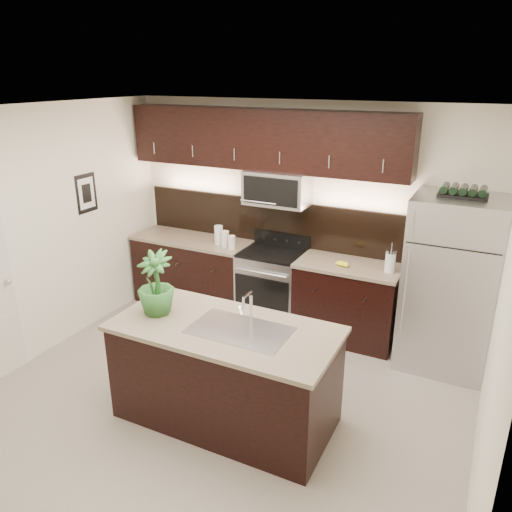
# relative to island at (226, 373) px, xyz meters

# --- Properties ---
(ground) EXTENTS (4.50, 4.50, 0.00)m
(ground) POSITION_rel_island_xyz_m (-0.18, 0.24, -0.47)
(ground) COLOR gray
(ground) RESTS_ON ground
(room_walls) EXTENTS (4.52, 4.02, 2.71)m
(room_walls) POSITION_rel_island_xyz_m (-0.29, 0.20, 1.22)
(room_walls) COLOR silver
(room_walls) RESTS_ON ground
(counter_run) EXTENTS (3.51, 0.65, 0.94)m
(counter_run) POSITION_rel_island_xyz_m (-0.63, 1.93, -0.00)
(counter_run) COLOR black
(counter_run) RESTS_ON ground
(upper_fixtures) EXTENTS (3.49, 0.40, 1.66)m
(upper_fixtures) POSITION_rel_island_xyz_m (-0.60, 2.07, 1.67)
(upper_fixtures) COLOR black
(upper_fixtures) RESTS_ON counter_run
(island) EXTENTS (1.96, 0.96, 0.94)m
(island) POSITION_rel_island_xyz_m (0.00, 0.00, 0.00)
(island) COLOR black
(island) RESTS_ON ground
(sink_faucet) EXTENTS (0.84, 0.50, 0.28)m
(sink_faucet) POSITION_rel_island_xyz_m (0.15, 0.01, 0.48)
(sink_faucet) COLOR silver
(sink_faucet) RESTS_ON island
(refrigerator) EXTENTS (0.89, 0.81, 1.85)m
(refrigerator) POSITION_rel_island_xyz_m (1.62, 1.87, 0.45)
(refrigerator) COLOR #B2B2B7
(refrigerator) RESTS_ON ground
(wine_rack) EXTENTS (0.46, 0.28, 0.11)m
(wine_rack) POSITION_rel_island_xyz_m (1.62, 1.87, 1.43)
(wine_rack) COLOR black
(wine_rack) RESTS_ON refrigerator
(plant) EXTENTS (0.33, 0.33, 0.58)m
(plant) POSITION_rel_island_xyz_m (-0.67, -0.04, 0.76)
(plant) COLOR #296026
(plant) RESTS_ON island
(canisters) EXTENTS (0.34, 0.19, 0.24)m
(canisters) POSITION_rel_island_xyz_m (-1.06, 1.84, 0.57)
(canisters) COLOR silver
(canisters) RESTS_ON counter_run
(french_press) EXTENTS (0.11, 0.11, 0.33)m
(french_press) POSITION_rel_island_xyz_m (0.99, 1.88, 0.59)
(french_press) COLOR silver
(french_press) RESTS_ON counter_run
(bananas) EXTENTS (0.18, 0.16, 0.05)m
(bananas) POSITION_rel_island_xyz_m (0.44, 1.85, 0.49)
(bananas) COLOR yellow
(bananas) RESTS_ON counter_run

